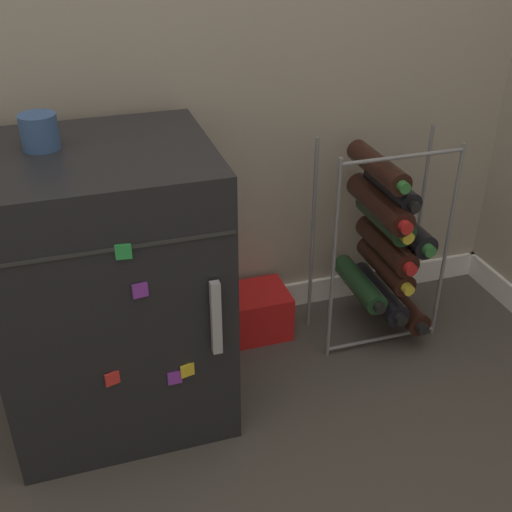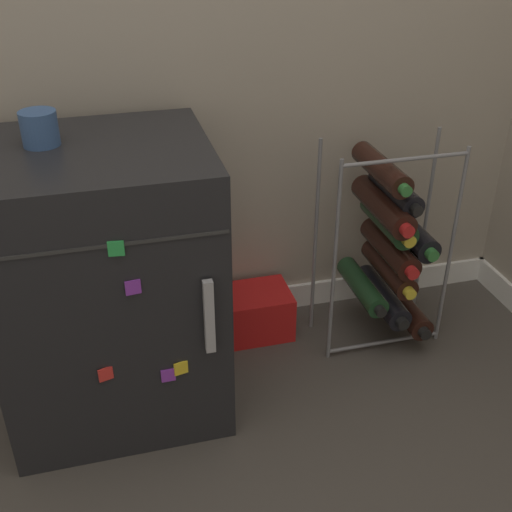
{
  "view_description": "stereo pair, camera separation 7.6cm",
  "coord_description": "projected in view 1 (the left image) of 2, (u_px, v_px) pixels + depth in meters",
  "views": [
    {
      "loc": [
        -0.45,
        -1.2,
        1.33
      ],
      "look_at": [
        0.03,
        0.35,
        0.39
      ],
      "focal_mm": 45.0,
      "sensor_mm": 36.0,
      "label": 1
    },
    {
      "loc": [
        -0.38,
        -1.22,
        1.33
      ],
      "look_at": [
        0.03,
        0.35,
        0.39
      ],
      "focal_mm": 45.0,
      "sensor_mm": 36.0,
      "label": 2
    }
  ],
  "objects": [
    {
      "name": "ground_plane",
      "position": [
        282.0,
        441.0,
        1.77
      ],
      "size": [
        14.0,
        14.0,
        0.0
      ],
      "primitive_type": "plane",
      "color": "#423D38"
    },
    {
      "name": "soda_box",
      "position": [
        249.0,
        313.0,
        2.16
      ],
      "size": [
        0.26,
        0.18,
        0.16
      ],
      "color": "red",
      "rests_on": "ground_plane"
    },
    {
      "name": "mini_fridge",
      "position": [
        111.0,
        288.0,
        1.73
      ],
      "size": [
        0.58,
        0.54,
        0.78
      ],
      "color": "black",
      "rests_on": "ground_plane"
    },
    {
      "name": "wine_rack",
      "position": [
        385.0,
        243.0,
        2.05
      ],
      "size": [
        0.4,
        0.33,
        0.68
      ],
      "color": "slate",
      "rests_on": "ground_plane"
    },
    {
      "name": "fridge_top_cup",
      "position": [
        39.0,
        132.0,
        1.52
      ],
      "size": [
        0.09,
        0.09,
        0.08
      ],
      "color": "#335184",
      "rests_on": "mini_fridge"
    }
  ]
}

